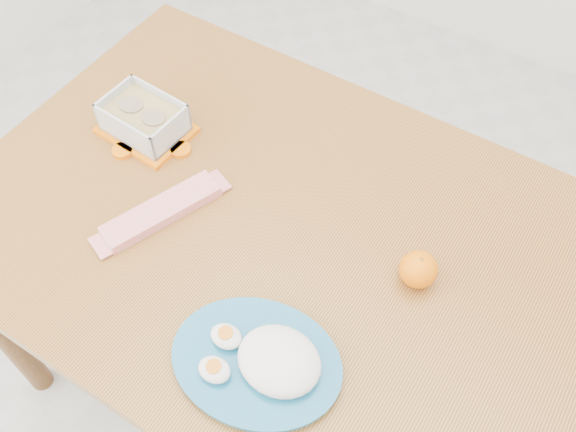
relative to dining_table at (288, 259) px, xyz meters
The scene contains 6 objects.
ground 0.66m from the dining_table, 41.40° to the right, with size 3.50×3.50×0.00m, color #B7B7B2.
dining_table is the anchor object (origin of this frame).
food_container 0.43m from the dining_table, behind, with size 0.19×0.15×0.08m.
orange_fruit 0.28m from the dining_table, ahead, with size 0.07×0.07×0.07m, color orange.
rice_plate 0.29m from the dining_table, 66.55° to the right, with size 0.34×0.34×0.08m.
candy_bar 0.27m from the dining_table, 158.79° to the right, with size 0.24×0.06×0.02m, color red.
Camera 1 is at (0.32, -0.54, 1.77)m, focal length 40.00 mm.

